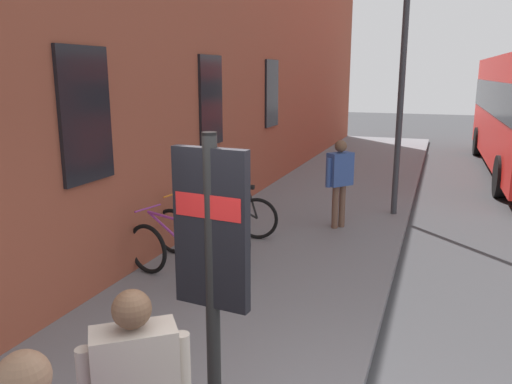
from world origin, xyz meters
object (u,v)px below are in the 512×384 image
at_px(bicycle_by_door, 176,254).
at_px(bicycle_end_of_row, 228,215).
at_px(bicycle_nearest_sign, 201,235).
at_px(pedestrian_by_facade, 340,175).
at_px(street_lamp, 404,42).
at_px(transit_info_sign, 212,251).

relative_size(bicycle_by_door, bicycle_end_of_row, 0.99).
bearing_deg(bicycle_nearest_sign, bicycle_by_door, -175.73).
height_order(bicycle_nearest_sign, bicycle_end_of_row, same).
relative_size(bicycle_end_of_row, pedestrian_by_facade, 1.09).
bearing_deg(street_lamp, bicycle_nearest_sign, 145.63).
bearing_deg(bicycle_nearest_sign, bicycle_end_of_row, 1.89).
xyz_separation_m(transit_info_sign, street_lamp, (7.34, -0.60, 1.73)).
bearing_deg(pedestrian_by_facade, street_lamp, -33.30).
distance_m(bicycle_nearest_sign, bicycle_end_of_row, 1.14).
xyz_separation_m(bicycle_nearest_sign, transit_info_sign, (-3.67, -1.91, 1.21)).
distance_m(bicycle_end_of_row, transit_info_sign, 5.32).
bearing_deg(pedestrian_by_facade, transit_info_sign, -177.45).
height_order(bicycle_end_of_row, street_lamp, street_lamp).
distance_m(bicycle_by_door, pedestrian_by_facade, 3.65).
height_order(bicycle_end_of_row, transit_info_sign, transit_info_sign).
distance_m(bicycle_by_door, transit_info_sign, 3.55).
height_order(pedestrian_by_facade, street_lamp, street_lamp).
bearing_deg(bicycle_by_door, bicycle_nearest_sign, 4.27).
bearing_deg(bicycle_end_of_row, bicycle_by_door, -177.06).
bearing_deg(bicycle_nearest_sign, street_lamp, -34.37).
relative_size(pedestrian_by_facade, street_lamp, 0.28).
xyz_separation_m(bicycle_nearest_sign, pedestrian_by_facade, (2.35, -1.64, 0.59)).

